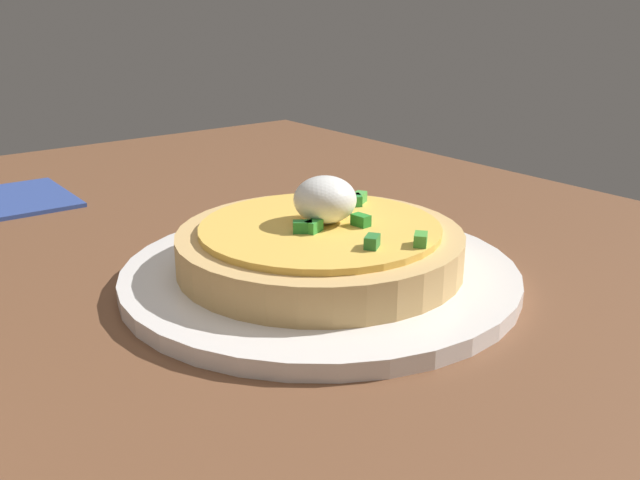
% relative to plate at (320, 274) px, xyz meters
% --- Properties ---
extents(dining_table, '(1.24, 0.87, 0.03)m').
position_rel_plate_xyz_m(dining_table, '(-0.04, 0.06, -0.02)').
color(dining_table, brown).
rests_on(dining_table, ground).
extents(plate, '(0.28, 0.28, 0.01)m').
position_rel_plate_xyz_m(plate, '(0.00, 0.00, 0.00)').
color(plate, white).
rests_on(plate, dining_table).
extents(pizza, '(0.20, 0.20, 0.06)m').
position_rel_plate_xyz_m(pizza, '(0.00, -0.00, 0.02)').
color(pizza, tan).
rests_on(pizza, plate).
extents(napkin, '(0.13, 0.13, 0.00)m').
position_rel_plate_xyz_m(napkin, '(0.35, 0.12, -0.00)').
color(napkin, '#2E458D').
rests_on(napkin, dining_table).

